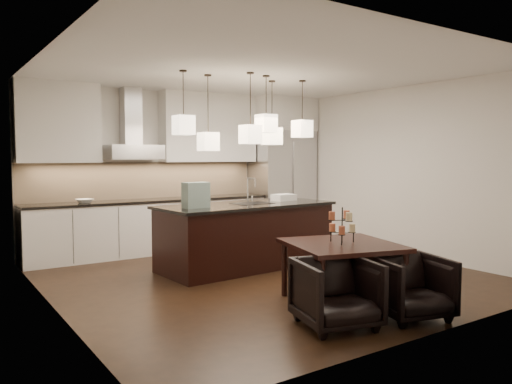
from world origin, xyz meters
TOP-DOWN VIEW (x-y plane):
  - floor at (0.00, 0.00)m, footprint 5.50×5.50m
  - ceiling at (0.00, 0.00)m, footprint 5.50×5.50m
  - wall_back at (0.00, 2.76)m, footprint 5.50×0.02m
  - wall_front at (0.00, -2.76)m, footprint 5.50×0.02m
  - wall_left at (-2.76, 0.00)m, footprint 0.02×5.50m
  - wall_right at (2.76, 0.00)m, footprint 0.02×5.50m
  - refrigerator at (2.10, 2.38)m, footprint 1.20×0.72m
  - fridge_panel at (2.10, 2.38)m, footprint 1.26×0.72m
  - lower_cabinets at (-0.62, 2.43)m, footprint 4.21×0.62m
  - countertop at (-0.62, 2.43)m, footprint 4.21×0.66m
  - backsplash at (-0.62, 2.73)m, footprint 4.21×0.02m
  - upper_cab_left at (-2.10, 2.57)m, footprint 1.25×0.35m
  - upper_cab_right at (0.55, 2.57)m, footprint 1.85×0.35m
  - hood_canopy at (-0.93, 2.48)m, footprint 0.90×0.52m
  - hood_chimney at (-0.93, 2.59)m, footprint 0.30×0.28m
  - fruit_bowl at (-1.78, 2.38)m, footprint 0.30×0.30m
  - island_body at (0.10, 0.61)m, footprint 2.63×1.19m
  - island_top at (0.10, 0.61)m, footprint 2.72×1.28m
  - faucet at (0.20, 0.72)m, footprint 0.12×0.25m
  - tote_bag at (-0.80, 0.48)m, footprint 0.36×0.21m
  - food_container at (0.88, 0.71)m, footprint 0.36×0.27m
  - dining_table at (-0.03, -1.55)m, footprint 1.40×1.40m
  - candelabra at (-0.03, -1.55)m, footprint 0.40×0.40m
  - candle_a at (0.10, -1.59)m, footprint 0.08×0.08m
  - candle_b at (-0.06, -1.43)m, footprint 0.08×0.08m
  - candle_c at (-0.12, -1.64)m, footprint 0.08×0.08m
  - candle_d at (0.09, -1.50)m, footprint 0.08×0.08m
  - candle_e at (-0.14, -1.51)m, footprint 0.08×0.08m
  - candle_f at (-0.04, -1.67)m, footprint 0.08×0.08m
  - armchair_left at (-0.62, -2.10)m, footprint 0.87×0.89m
  - armchair_right at (0.20, -2.32)m, footprint 0.85×0.87m
  - pendant_a at (-0.93, 0.57)m, footprint 0.24×0.24m
  - pendant_b at (-0.48, 0.70)m, footprint 0.24×0.24m
  - pendant_c at (0.24, 0.30)m, footprint 0.24×0.24m
  - pendant_d at (0.60, 0.65)m, footprint 0.24×0.24m
  - pendant_e at (0.97, 0.37)m, footprint 0.24×0.24m
  - pendant_f at (-0.09, 0.21)m, footprint 0.24×0.24m

SIDE VIEW (x-z plane):
  - floor at x=0.00m, z-range -0.02..0.00m
  - armchair_right at x=0.20m, z-range 0.00..0.64m
  - armchair_left at x=-0.62m, z-range 0.00..0.66m
  - dining_table at x=-0.03m, z-range 0.00..0.68m
  - lower_cabinets at x=-0.62m, z-range 0.00..0.88m
  - island_body at x=0.10m, z-range 0.00..0.91m
  - candle_a at x=0.10m, z-range 0.80..0.89m
  - candle_b at x=-0.06m, z-range 0.80..0.89m
  - candle_c at x=-0.12m, z-range 0.80..0.89m
  - candelabra at x=-0.03m, z-range 0.68..1.09m
  - countertop at x=-0.62m, z-range 0.88..0.92m
  - island_top at x=0.10m, z-range 0.91..0.95m
  - fruit_bowl at x=-1.78m, z-range 0.92..0.98m
  - candle_d at x=0.09m, z-range 0.95..1.04m
  - candle_e at x=-0.14m, z-range 0.95..1.04m
  - candle_f at x=-0.04m, z-range 0.95..1.04m
  - food_container at x=0.88m, z-range 0.95..1.05m
  - refrigerator at x=2.10m, z-range 0.00..2.15m
  - tote_bag at x=-0.80m, z-range 0.95..1.30m
  - faucet at x=0.20m, z-range 0.95..1.34m
  - backsplash at x=-0.62m, z-range 0.92..1.55m
  - wall_back at x=0.00m, z-range 0.00..2.80m
  - wall_front at x=0.00m, z-range 0.00..2.80m
  - wall_left at x=-2.76m, z-range 0.00..2.80m
  - wall_right at x=2.76m, z-range 0.00..2.80m
  - hood_canopy at x=-0.93m, z-range 1.60..1.84m
  - pendant_b at x=-0.48m, z-range 1.73..1.99m
  - pendant_f at x=-0.09m, z-range 1.82..2.08m
  - pendant_d at x=0.60m, z-range 1.83..2.09m
  - pendant_e at x=0.97m, z-range 1.94..2.20m
  - pendant_a at x=-0.93m, z-range 1.94..2.20m
  - pendant_c at x=0.24m, z-range 1.99..2.25m
  - upper_cab_left at x=-2.10m, z-range 1.55..2.80m
  - upper_cab_right at x=0.55m, z-range 1.55..2.80m
  - hood_chimney at x=-0.93m, z-range 1.84..2.80m
  - fridge_panel at x=2.10m, z-range 2.15..2.80m
  - ceiling at x=0.00m, z-range 2.80..2.82m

